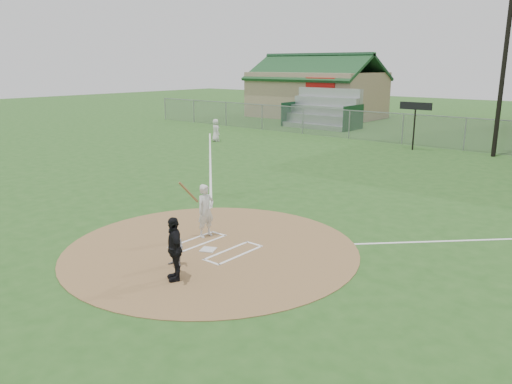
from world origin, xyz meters
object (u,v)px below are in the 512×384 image
Objects in this scene: umpire at (174,249)px; ondeck_player at (216,130)px; catcher at (175,248)px; batter_at_plate at (206,211)px; home_plate at (208,250)px.

ondeck_player is at bearing 164.56° from umpire.
catcher is 2.42m from batter_at_plate.
home_plate is 0.23× the size of batter_at_plate.
batter_at_plate is at bearing 154.55° from umpire.
batter_at_plate is at bearing 103.29° from catcher.
batter_at_plate is (13.49, -14.29, 0.08)m from ondeck_player.
ondeck_player reaches higher than catcher.
ondeck_player is at bearing 118.60° from catcher.
catcher is 0.62× the size of umpire.
catcher is 0.65× the size of ondeck_player.
catcher is 0.56× the size of batter_at_plate.
home_plate is at bearing 145.29° from umpire.
ondeck_player reaches higher than home_plate.
batter_at_plate reaches higher than home_plate.
home_plate is 1.44m from batter_at_plate.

